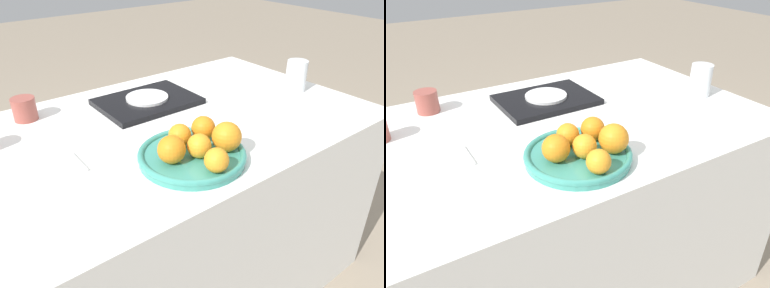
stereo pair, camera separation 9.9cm
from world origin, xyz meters
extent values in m
plane|color=gray|center=(0.00, 0.00, 0.00)|extent=(12.00, 12.00, 0.00)
cube|color=white|center=(0.00, 0.00, 0.36)|extent=(1.34, 0.85, 0.73)
cylinder|color=teal|center=(-0.10, -0.24, 0.74)|extent=(0.29, 0.29, 0.02)
torus|color=teal|center=(-0.10, -0.24, 0.75)|extent=(0.30, 0.30, 0.02)
sphere|color=orange|center=(-0.09, -0.26, 0.78)|extent=(0.07, 0.07, 0.07)
sphere|color=orange|center=(-0.17, -0.24, 0.78)|extent=(0.07, 0.07, 0.07)
sphere|color=orange|center=(-0.02, -0.19, 0.78)|extent=(0.07, 0.07, 0.07)
sphere|color=orange|center=(-0.01, -0.28, 0.79)|extent=(0.08, 0.08, 0.08)
sphere|color=orange|center=(-0.10, -0.18, 0.78)|extent=(0.06, 0.06, 0.06)
sphere|color=orange|center=(-0.10, -0.34, 0.78)|extent=(0.06, 0.06, 0.06)
cylinder|color=silver|center=(0.54, -0.07, 0.79)|extent=(0.08, 0.08, 0.12)
cube|color=black|center=(0.01, 0.17, 0.74)|extent=(0.34, 0.25, 0.02)
cylinder|color=white|center=(0.01, 0.17, 0.75)|extent=(0.15, 0.15, 0.01)
cylinder|color=#9E4C42|center=(-0.38, 0.30, 0.77)|extent=(0.08, 0.08, 0.08)
cube|color=white|center=(-0.40, -0.06, 0.73)|extent=(0.11, 0.11, 0.01)
camera|label=1|loc=(-0.63, -0.92, 1.26)|focal=35.00mm
camera|label=2|loc=(-0.55, -0.98, 1.26)|focal=35.00mm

